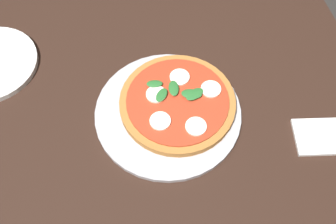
% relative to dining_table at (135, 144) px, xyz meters
% --- Properties ---
extents(ground_plane, '(6.00, 6.00, 0.00)m').
position_rel_dining_table_xyz_m(ground_plane, '(0.00, 0.00, -0.66)').
color(ground_plane, '#2D2B28').
extents(dining_table, '(1.18, 1.07, 0.77)m').
position_rel_dining_table_xyz_m(dining_table, '(0.00, 0.00, 0.00)').
color(dining_table, black).
rests_on(dining_table, ground_plane).
extents(serving_tray, '(0.34, 0.34, 0.01)m').
position_rel_dining_table_xyz_m(serving_tray, '(0.09, 0.01, 0.11)').
color(serving_tray, '#B2B2B7').
rests_on(serving_tray, dining_table).
extents(pizza, '(0.27, 0.27, 0.03)m').
position_rel_dining_table_xyz_m(pizza, '(0.11, 0.02, 0.13)').
color(pizza, '#B27033').
rests_on(pizza, serving_tray).
extents(napkin, '(0.14, 0.11, 0.01)m').
position_rel_dining_table_xyz_m(napkin, '(0.41, -0.12, 0.11)').
color(napkin, white).
rests_on(napkin, dining_table).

